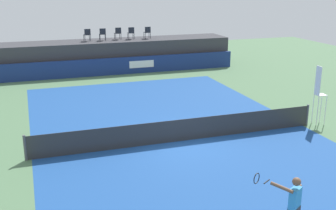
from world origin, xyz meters
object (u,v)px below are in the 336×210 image
at_px(spectator_chair_far_left, 87,34).
at_px(spectator_chair_far_right, 147,32).
at_px(umpire_chair, 319,91).
at_px(spectator_chair_left, 103,34).
at_px(spectator_chair_center, 118,33).
at_px(spectator_chair_right, 131,32).
at_px(tennis_player, 293,206).
at_px(net_post_far, 307,115).
at_px(net_post_near, 25,148).

distance_m(spectator_chair_far_left, spectator_chair_far_right, 4.49).
relative_size(spectator_chair_far_right, umpire_chair, 0.32).
distance_m(spectator_chair_left, spectator_chair_center, 1.19).
height_order(spectator_chair_right, umpire_chair, spectator_chair_right).
bearing_deg(spectator_chair_far_right, tennis_player, -96.68).
relative_size(spectator_chair_far_left, spectator_chair_far_right, 1.00).
bearing_deg(spectator_chair_far_left, umpire_chair, -61.65).
xyz_separation_m(spectator_chair_left, net_post_far, (6.65, -15.32, -2.19)).
distance_m(spectator_chair_left, net_post_near, 16.51).
bearing_deg(tennis_player, spectator_chair_far_left, 94.58).
bearing_deg(umpire_chair, net_post_far, -178.60).
height_order(spectator_chair_far_left, tennis_player, spectator_chair_far_left).
xyz_separation_m(spectator_chair_far_left, spectator_chair_left, (1.11, -0.03, 0.00)).
height_order(umpire_chair, tennis_player, umpire_chair).
distance_m(spectator_chair_far_left, net_post_near, 16.19).
relative_size(spectator_chair_far_right, tennis_player, 0.50).
bearing_deg(net_post_near, spectator_chair_center, 65.95).
bearing_deg(spectator_chair_center, umpire_chair, -68.86).
bearing_deg(net_post_near, spectator_chair_right, 62.86).
xyz_separation_m(spectator_chair_far_right, tennis_player, (-2.67, -22.77, -1.73)).
bearing_deg(spectator_chair_center, spectator_chair_left, -170.76).
bearing_deg(spectator_chair_far_left, net_post_far, -63.20).
bearing_deg(umpire_chair, net_post_near, -179.94).
height_order(spectator_chair_center, net_post_near, spectator_chair_center).
relative_size(spectator_chair_far_right, net_post_near, 0.89).
xyz_separation_m(spectator_chair_far_left, spectator_chair_right, (3.25, 0.04, 0.00)).
bearing_deg(spectator_chair_far_right, spectator_chair_far_left, 179.55).
height_order(spectator_chair_far_left, spectator_chair_far_right, same).
distance_m(net_post_near, tennis_player, 9.88).
distance_m(spectator_chair_far_left, spectator_chair_left, 1.11).
relative_size(spectator_chair_left, tennis_player, 0.50).
bearing_deg(spectator_chair_center, spectator_chair_far_right, -5.10).
bearing_deg(net_post_near, tennis_player, -49.04).
height_order(umpire_chair, net_post_near, umpire_chair).
height_order(spectator_chair_left, net_post_near, spectator_chair_left).
xyz_separation_m(spectator_chair_far_left, umpire_chair, (8.28, -15.34, -1.11)).
bearing_deg(spectator_chair_center, spectator_chair_right, -6.98).
bearing_deg(spectator_chair_center, tennis_player, -91.14).
xyz_separation_m(umpire_chair, net_post_near, (-12.92, -0.01, -1.09)).
bearing_deg(net_post_far, spectator_chair_far_right, 102.02).
bearing_deg(net_post_far, umpire_chair, 1.40).
bearing_deg(umpire_chair, spectator_chair_far_right, 103.88).
distance_m(spectator_chair_right, net_post_far, 16.19).
distance_m(spectator_chair_far_right, tennis_player, 22.99).
distance_m(spectator_chair_center, net_post_near, 17.13).
height_order(spectator_chair_far_left, net_post_near, spectator_chair_far_left).
height_order(spectator_chair_left, net_post_far, spectator_chair_left).
height_order(spectator_chair_far_right, umpire_chair, spectator_chair_far_right).
relative_size(spectator_chair_far_left, spectator_chair_left, 1.00).
relative_size(spectator_chair_center, tennis_player, 0.50).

